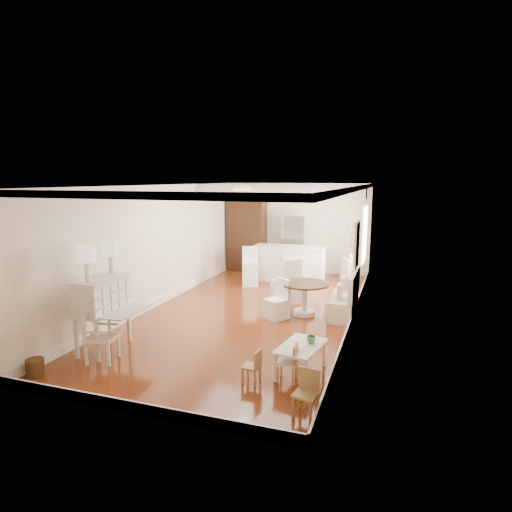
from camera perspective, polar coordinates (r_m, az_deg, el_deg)
The scene contains 20 objects.
room at distance 9.56m, azimuth 0.13°, elevation 4.52°, with size 9.00×9.04×2.82m.
secretary_bureau at distance 7.87m, azimuth -19.76°, elevation -7.28°, with size 1.01×1.03×1.30m, color silver.
gustavian_armchair at distance 7.48m, azimuth -19.87°, elevation -10.07°, with size 0.48×0.48×0.83m, color silver.
wicker_basket at distance 7.47m, azimuth -27.35°, elevation -13.04°, with size 0.26×0.26×0.26m, color #53351A.
kids_table at distance 6.72m, azimuth 6.00°, elevation -13.56°, with size 0.55×0.92×0.46m, color white.
kids_chair_a at distance 6.42m, azimuth -0.63°, elevation -14.43°, with size 0.25×0.25×0.51m, color #B17B50.
kids_chair_b at distance 6.46m, azimuth 4.17°, elevation -13.92°, with size 0.28×0.28×0.59m, color tan.
kids_chair_c at distance 5.64m, azimuth 6.63°, elevation -17.74°, with size 0.29×0.29×0.59m, color olive.
banquette at distance 9.58m, azimuth 11.65°, elevation -4.76°, with size 0.52×1.60×0.98m, color silver.
dining_table at distance 9.43m, azimuth 6.48°, elevation -5.69°, with size 1.05×1.05×0.71m, color #412814.
slip_chair_near at distance 9.11m, azimuth 2.76°, elevation -5.78°, with size 0.40×0.42×0.84m, color white.
slip_chair_far at distance 10.25m, azimuth 4.04°, elevation -3.26°, with size 0.52×0.54×1.09m, color silver.
breakfast_counter at distance 12.40m, azimuth 4.46°, elevation -1.04°, with size 2.05×0.65×1.03m, color white.
bar_stool_left at distance 11.83m, azimuth -0.78°, elevation -1.42°, with size 0.43×0.43×1.08m, color white.
bar_stool_right at distance 11.81m, azimuth 4.39°, elevation -1.71°, with size 0.40×0.40×0.99m, color white.
pantry_cabinet at distance 13.81m, azimuth -1.26°, elevation 2.82°, with size 1.20×0.60×2.30m, color #381E11.
fridge at distance 13.30m, azimuth 6.43°, elevation 1.38°, with size 0.75×0.65×1.80m, color silver.
sideboard at distance 12.42m, azimuth 12.35°, elevation -1.93°, with size 0.34×0.77×0.73m, color beige.
pencil_cup at distance 6.72m, azimuth 7.37°, elevation -10.97°, with size 0.14×0.14×0.11m, color #589861.
branch_vase at distance 12.33m, azimuth 12.57°, elevation 0.10°, with size 0.16×0.16×0.17m, color white.
Camera 1 is at (3.05, -8.70, 2.94)m, focal length 30.00 mm.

